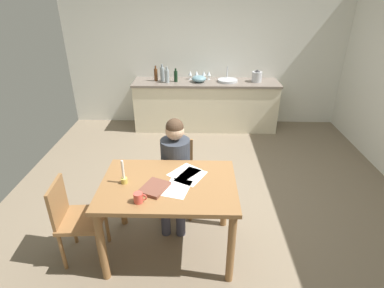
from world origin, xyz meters
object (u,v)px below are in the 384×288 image
at_px(stovetop_kettle, 257,76).
at_px(wine_glass_back_left, 197,73).
at_px(book_magazine, 154,188).
at_px(coffee_mug, 139,198).
at_px(bottle_wine_red, 167,76).
at_px(bottle_sauce, 176,76).
at_px(wine_glass_near_sink, 209,74).
at_px(sink_unit, 228,80).
at_px(person_seated, 175,165).
at_px(candlestick, 124,177).
at_px(wine_glass_by_kettle, 204,73).
at_px(chair_side_empty, 75,217).
at_px(dining_table, 169,194).
at_px(bottle_vinegar, 162,74).
at_px(mixing_bowl, 199,79).
at_px(wine_glass_back_right, 190,73).
at_px(bottle_oil, 156,75).
at_px(chair_at_table, 177,173).

xyz_separation_m(stovetop_kettle, wine_glass_back_left, (-1.09, 0.15, 0.01)).
bearing_deg(book_magazine, stovetop_kettle, 89.56).
xyz_separation_m(coffee_mug, bottle_wine_red, (-0.08, 3.32, 0.18)).
bearing_deg(bottle_sauce, wine_glass_near_sink, 16.52).
height_order(sink_unit, wine_glass_back_left, sink_unit).
xyz_separation_m(person_seated, candlestick, (-0.42, -0.52, 0.18)).
relative_size(person_seated, stovetop_kettle, 5.43).
distance_m(sink_unit, stovetop_kettle, 0.53).
bearing_deg(wine_glass_by_kettle, candlestick, -103.09).
bearing_deg(wine_glass_near_sink, wine_glass_by_kettle, 180.00).
relative_size(stovetop_kettle, wine_glass_near_sink, 1.43).
bearing_deg(chair_side_empty, dining_table, 6.52).
xyz_separation_m(coffee_mug, stovetop_kettle, (1.53, 3.41, 0.16)).
relative_size(sink_unit, bottle_wine_red, 1.27).
relative_size(chair_side_empty, sink_unit, 2.36).
distance_m(person_seated, bottle_vinegar, 2.67).
bearing_deg(wine_glass_by_kettle, mixing_bowl, -115.55).
height_order(sink_unit, wine_glass_back_right, sink_unit).
bearing_deg(bottle_wine_red, bottle_sauce, 22.67).
bearing_deg(wine_glass_near_sink, bottle_oil, -172.33).
height_order(chair_at_table, wine_glass_back_left, wine_glass_back_left).
relative_size(bottle_oil, wine_glass_back_left, 1.78).
relative_size(sink_unit, mixing_bowl, 1.39).
bearing_deg(book_magazine, person_seated, 101.10).
bearing_deg(book_magazine, wine_glass_by_kettle, 105.45).
bearing_deg(bottle_oil, sink_unit, -0.71).
bearing_deg(person_seated, bottle_sauce, 93.72).
relative_size(chair_side_empty, wine_glass_by_kettle, 5.52).
relative_size(book_magazine, bottle_sauce, 1.05).
height_order(coffee_mug, wine_glass_back_right, wine_glass_back_right).
bearing_deg(chair_side_empty, bottle_oil, 83.48).
height_order(book_magazine, wine_glass_near_sink, wine_glass_near_sink).
height_order(dining_table, bottle_sauce, bottle_sauce).
bearing_deg(wine_glass_back_left, wine_glass_by_kettle, 0.00).
distance_m(wine_glass_near_sink, wine_glass_back_right, 0.34).
bearing_deg(chair_at_table, bottle_wine_red, 97.74).
height_order(sink_unit, bottle_wine_red, bottle_wine_red).
bearing_deg(candlestick, chair_side_empty, -168.02).
relative_size(bottle_sauce, wine_glass_back_right, 1.56).
distance_m(bottle_oil, wine_glass_by_kettle, 0.88).
bearing_deg(wine_glass_back_right, wine_glass_near_sink, 0.00).
bearing_deg(bottle_oil, coffee_mug, -85.13).
bearing_deg(candlestick, wine_glass_near_sink, 75.37).
bearing_deg(book_magazine, candlestick, -174.37).
bearing_deg(bottle_sauce, sink_unit, 1.95).
height_order(dining_table, mixing_bowl, mixing_bowl).
height_order(sink_unit, bottle_sauce, same).
bearing_deg(book_magazine, bottle_oil, 120.42).
relative_size(book_magazine, wine_glass_back_left, 1.64).
distance_m(chair_side_empty, sink_unit, 3.67).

